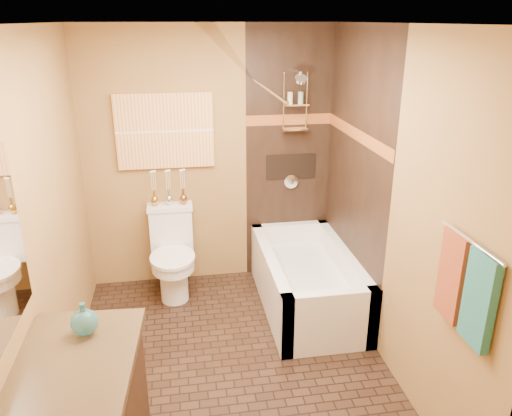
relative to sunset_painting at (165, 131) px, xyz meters
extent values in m
plane|color=black|center=(0.41, -1.48, -1.55)|extent=(3.00, 3.00, 0.00)
cube|color=olive|center=(-0.79, -1.48, -0.30)|extent=(0.02, 3.00, 2.50)
cube|color=olive|center=(1.61, -1.48, -0.30)|extent=(0.02, 3.00, 2.50)
cube|color=olive|center=(0.41, 0.02, -0.30)|extent=(2.40, 0.02, 2.50)
cube|color=olive|center=(0.41, -2.98, -0.30)|extent=(2.40, 0.02, 2.50)
plane|color=silver|center=(0.41, -1.48, 0.95)|extent=(3.00, 3.00, 0.00)
cube|color=black|center=(1.19, 0.01, -0.30)|extent=(0.85, 0.01, 2.50)
cube|color=black|center=(1.60, -0.73, -0.30)|extent=(0.01, 1.50, 2.50)
cube|color=maroon|center=(1.19, 0.00, 0.07)|extent=(0.85, 0.01, 0.10)
cube|color=maroon|center=(1.59, -0.73, 0.07)|extent=(0.01, 1.50, 0.10)
cube|color=black|center=(1.21, 0.01, -0.40)|extent=(0.50, 0.01, 0.25)
cylinder|color=silver|center=(1.21, -0.12, 0.53)|extent=(0.02, 0.26, 0.02)
cylinder|color=silver|center=(1.21, -0.28, 0.48)|extent=(0.11, 0.11, 0.09)
cylinder|color=silver|center=(1.21, -0.01, -0.55)|extent=(0.14, 0.02, 0.14)
cylinder|color=silver|center=(0.81, -0.73, 0.47)|extent=(0.03, 1.55, 0.03)
cylinder|color=silver|center=(1.56, -2.53, -0.10)|extent=(0.02, 0.55, 0.02)
cube|color=#216E61|center=(1.57, -2.66, -0.37)|extent=(0.05, 0.22, 0.52)
cube|color=maroon|center=(1.57, -2.40, -0.37)|extent=(0.05, 0.22, 0.52)
cube|color=orange|center=(0.00, 0.00, 0.00)|extent=(0.90, 0.04, 0.70)
cube|color=white|center=(1.21, -1.43, -1.27)|extent=(0.80, 0.10, 0.55)
cube|color=white|center=(1.21, -0.03, -1.27)|extent=(0.80, 0.10, 0.55)
cube|color=white|center=(0.86, -0.73, -1.27)|extent=(0.10, 1.50, 0.55)
cube|color=white|center=(1.56, -0.73, -1.27)|extent=(0.10, 1.50, 0.55)
cube|color=white|center=(1.21, -0.73, -1.38)|extent=(0.64, 1.34, 0.35)
cube|color=white|center=(0.00, -0.09, -0.95)|extent=(0.41, 0.19, 0.41)
cube|color=white|center=(0.00, -0.09, -0.72)|extent=(0.43, 0.21, 0.04)
cylinder|color=white|center=(0.00, -0.41, -1.35)|extent=(0.26, 0.26, 0.41)
cylinder|color=white|center=(0.00, -0.41, -1.16)|extent=(0.40, 0.40, 0.11)
cylinder|color=white|center=(0.00, -0.41, -1.10)|extent=(0.42, 0.42, 0.03)
cube|color=black|center=(-0.50, -2.48, -0.67)|extent=(0.70, 1.06, 0.04)
camera|label=1|loc=(0.08, -4.65, 0.98)|focal=35.00mm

